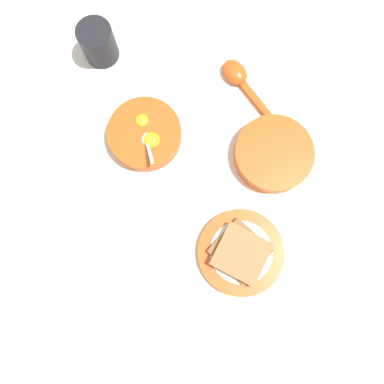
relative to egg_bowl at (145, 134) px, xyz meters
name	(u,v)px	position (x,y,z in m)	size (l,w,h in m)	color
ground_plane	(172,151)	(0.01, 0.06, -0.02)	(3.00, 3.00, 0.00)	silver
egg_bowl	(145,134)	(0.00, 0.00, 0.00)	(0.16, 0.16, 0.07)	#DB5119
toast_plate	(241,252)	(0.19, 0.27, -0.01)	(0.18, 0.18, 0.02)	#DB5119
toast_sandwich	(241,252)	(0.19, 0.27, 0.01)	(0.13, 0.13, 0.02)	brown
soup_spoon	(239,78)	(-0.19, 0.16, -0.01)	(0.13, 0.15, 0.03)	#DB5119
congee_bowl	(274,154)	(-0.04, 0.28, 0.00)	(0.17, 0.17, 0.04)	#DB5119
drinking_cup	(98,42)	(-0.16, -0.16, 0.03)	(0.08, 0.08, 0.09)	black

